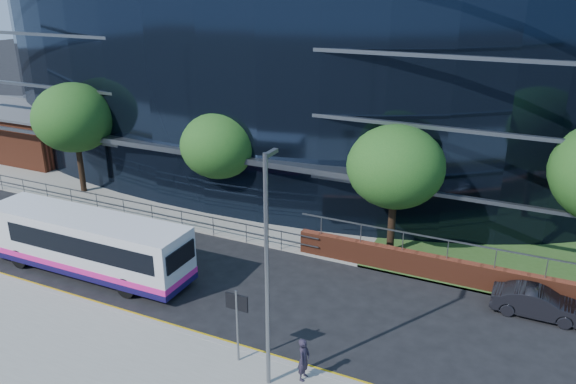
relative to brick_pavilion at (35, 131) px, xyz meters
The scene contains 17 objects.
ground 25.88m from the brick_pavilion, 31.53° to the right, with size 200.00×200.00×0.00m, color black.
pavement_near 28.80m from the brick_pavilion, 40.06° to the right, with size 80.00×8.00×0.15m, color gray.
kerb 26.41m from the brick_pavilion, 33.38° to the right, with size 80.00×0.25×0.16m, color gray.
yellow_line_outer 26.31m from the brick_pavilion, 33.02° to the right, with size 80.00×0.08×0.01m, color gold.
yellow_line_inner 26.23m from the brick_pavilion, 32.74° to the right, with size 80.00×0.08×0.01m, color gold.
far_forecourt 16.30m from the brick_pavilion, ahead, with size 50.00×8.00×0.10m, color gray.
glass_office 20.37m from the brick_pavilion, 22.21° to the left, with size 44.00×23.10×16.00m.
brick_pavilion is the anchor object (origin of this frame).
guard_railings 15.48m from the brick_pavilion, 24.90° to the right, with size 24.00×0.05×1.10m.
street_sign 30.49m from the brick_pavilion, 29.65° to the right, with size 0.85×0.09×2.80m.
tree_far_a 10.48m from the brick_pavilion, 26.55° to the right, with size 4.95×4.95×6.98m.
tree_far_b 19.55m from the brick_pavilion, 11.88° to the right, with size 4.29×4.29×6.05m.
tree_far_c 29.46m from the brick_pavilion, ahead, with size 4.62×4.62×6.51m.
streetlight_east 32.19m from the brick_pavilion, 29.24° to the right, with size 0.15×0.77×8.00m.
city_bus 21.01m from the brick_pavilion, 35.72° to the right, with size 10.35×2.47×2.79m.
parked_car 36.64m from the brick_pavilion, 11.52° to the right, with size 1.25×3.58×1.18m, color black.
pedestrian 32.64m from the brick_pavilion, 27.38° to the right, with size 0.56×0.37×1.54m, color #241E2E.
Camera 1 is at (13.11, -15.71, 12.77)m, focal length 35.00 mm.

